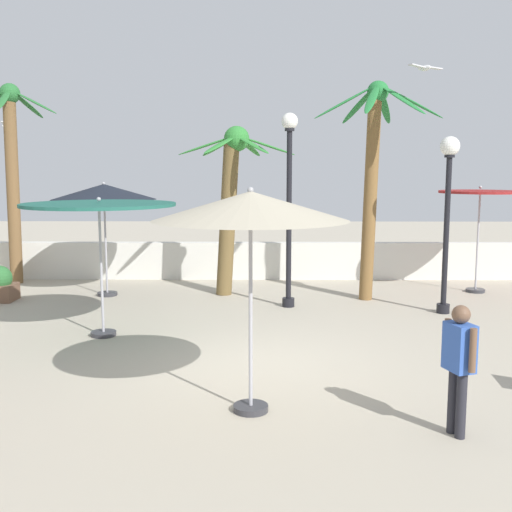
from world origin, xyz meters
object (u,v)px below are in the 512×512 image
Objects in this scene: palm_tree_3 at (373,165)px; patio_umbrella_2 at (480,200)px; palm_tree_1 at (12,163)px; patio_umbrella_4 at (104,193)px; palm_tree_0 at (231,189)px; guest_2 at (459,358)px; patio_umbrella_0 at (99,210)px; planter at (0,285)px; lamp_post_0 at (289,190)px; seagull_1 at (8,126)px; seagull_0 at (425,68)px; lamp_post_1 at (448,197)px; patio_umbrella_1 at (250,208)px.

patio_umbrella_2 is at bearing 17.86° from palm_tree_3.
palm_tree_1 is at bearing 174.58° from patio_umbrella_2.
palm_tree_1 is (-2.90, 1.70, 0.73)m from patio_umbrella_4.
palm_tree_0 is 8.98m from guest_2.
patio_umbrella_2 is 3.14m from palm_tree_3.
palm_tree_1 is (-3.76, 5.45, 0.91)m from patio_umbrella_0.
lamp_post_0 is at bearing -4.66° from planter.
guest_2 is at bearing -52.78° from patio_umbrella_4.
guest_2 is 1.84× the size of planter.
seagull_1 is (-0.82, 1.90, 1.13)m from palm_tree_1.
seagull_0 is at bearing 1.36° from lamp_post_0.
palm_tree_3 is 1.35× the size of lamp_post_1.
seagull_1 reaches higher than lamp_post_1.
patio_umbrella_4 is at bearing -176.76° from palm_tree_0.
palm_tree_1 is 6.31× the size of seagull_0.
guest_2 is (6.15, -8.10, -1.61)m from patio_umbrella_4.
patio_umbrella_1 is at bearing -96.89° from lamp_post_0.
planter is (-8.86, -0.26, -2.84)m from palm_tree_3.
lamp_post_1 is at bearing -10.11° from lamp_post_0.
palm_tree_1 is at bearing 124.64° from patio_umbrella_0.
patio_umbrella_0 is 4.63m from patio_umbrella_1.
palm_tree_0 reaches higher than patio_umbrella_4.
planter is at bearing 177.14° from seagull_0.
palm_tree_1 reaches higher than patio_umbrella_4.
guest_2 is (2.43, -0.71, -1.70)m from patio_umbrella_1.
patio_umbrella_0 is 4.41m from lamp_post_0.
guest_2 is (-3.18, -8.63, -1.42)m from patio_umbrella_2.
patio_umbrella_4 is at bearing 164.80° from lamp_post_0.
seagull_0 is at bearing 122.17° from lamp_post_1.
seagull_1 reaches higher than patio_umbrella_4.
patio_umbrella_1 is 7.58m from palm_tree_0.
patio_umbrella_1 is at bearing -126.38° from lamp_post_1.
lamp_post_1 is at bearing 75.09° from guest_2.
lamp_post_0 is 5.12× the size of planter.
palm_tree_1 reaches higher than lamp_post_0.
seagull_1 is 6.01m from planter.
seagull_0 is (3.68, 6.24, 2.67)m from patio_umbrella_1.
patio_umbrella_2 is 6.26m from palm_tree_0.
patio_umbrella_1 is at bearing -125.33° from patio_umbrella_2.
palm_tree_1 is at bearing 158.43° from lamp_post_0.
palm_tree_3 is 6.03× the size of seagull_0.
palm_tree_0 reaches higher than patio_umbrella_0.
lamp_post_1 is at bearing -6.47° from planter.
palm_tree_1 is 1.41× the size of lamp_post_1.
palm_tree_3 reaches higher than lamp_post_0.
patio_umbrella_0 is 6.58m from palm_tree_3.
lamp_post_1 is 6.69m from guest_2.
patio_umbrella_1 is at bearing -63.28° from patio_umbrella_4.
lamp_post_1 is 12.89m from seagull_1.
patio_umbrella_4 reaches higher than patio_umbrella_2.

